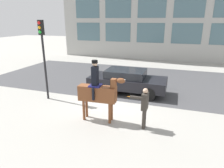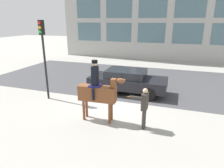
{
  "view_description": "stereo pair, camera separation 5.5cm",
  "coord_description": "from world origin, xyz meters",
  "px_view_note": "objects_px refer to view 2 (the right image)",
  "views": [
    {
      "loc": [
        3.04,
        -8.96,
        4.12
      ],
      "look_at": [
        0.39,
        -1.06,
        1.45
      ],
      "focal_mm": 32.0,
      "sensor_mm": 36.0,
      "label": 1
    },
    {
      "loc": [
        3.09,
        -8.94,
        4.12
      ],
      "look_at": [
        0.39,
        -1.06,
        1.45
      ],
      "focal_mm": 32.0,
      "sensor_mm": 36.0,
      "label": 2
    }
  ],
  "objects_px": {
    "pedestrian_bystander": "(144,105)",
    "street_car_near_lane": "(127,81)",
    "traffic_light": "(43,48)",
    "mounted_horse_lead": "(98,92)"
  },
  "relations": [
    {
      "from": "street_car_near_lane",
      "to": "traffic_light",
      "type": "distance_m",
      "value": 4.93
    },
    {
      "from": "traffic_light",
      "to": "pedestrian_bystander",
      "type": "bearing_deg",
      "value": -14.78
    },
    {
      "from": "street_car_near_lane",
      "to": "traffic_light",
      "type": "bearing_deg",
      "value": -149.58
    },
    {
      "from": "pedestrian_bystander",
      "to": "street_car_near_lane",
      "type": "xyz_separation_m",
      "value": [
        -1.65,
        3.74,
        -0.22
      ]
    },
    {
      "from": "street_car_near_lane",
      "to": "mounted_horse_lead",
      "type": "bearing_deg",
      "value": -94.65
    },
    {
      "from": "pedestrian_bystander",
      "to": "traffic_light",
      "type": "bearing_deg",
      "value": -13.43
    },
    {
      "from": "mounted_horse_lead",
      "to": "pedestrian_bystander",
      "type": "xyz_separation_m",
      "value": [
        1.95,
        -0.06,
        -0.32
      ]
    },
    {
      "from": "pedestrian_bystander",
      "to": "traffic_light",
      "type": "xyz_separation_m",
      "value": [
        -5.53,
        1.46,
        1.79
      ]
    },
    {
      "from": "pedestrian_bystander",
      "to": "street_car_near_lane",
      "type": "relative_size",
      "value": 0.38
    },
    {
      "from": "traffic_light",
      "to": "street_car_near_lane",
      "type": "bearing_deg",
      "value": 30.42
    }
  ]
}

